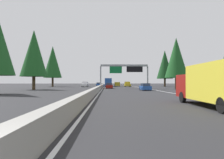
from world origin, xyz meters
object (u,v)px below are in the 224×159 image
(sign_gantry_overhead, at_px, (125,69))
(sedan_far_right, at_px, (145,87))
(conifer_left_near, at_px, (34,53))
(conifer_left_mid, at_px, (53,62))
(oncoming_far, at_px, (98,84))
(oncoming_near, at_px, (85,84))
(pickup_mid_left, at_px, (127,84))
(sedan_near_center, at_px, (109,86))
(conifer_right_far, at_px, (165,65))
(conifer_right_mid, at_px, (176,58))
(minivan_distant_a, at_px, (117,84))
(bus_far_center, at_px, (108,82))
(box_truck_mid_center, at_px, (215,84))

(sign_gantry_overhead, bearing_deg, sedan_far_right, -164.12)
(conifer_left_near, distance_m, conifer_left_mid, 29.39)
(sign_gantry_overhead, xyz_separation_m, oncoming_far, (39.39, 8.80, -4.33))
(sign_gantry_overhead, height_order, oncoming_near, sign_gantry_overhead)
(pickup_mid_left, relative_size, conifer_left_near, 0.42)
(sedan_near_center, height_order, conifer_right_far, conifer_right_far)
(sign_gantry_overhead, bearing_deg, conifer_right_far, -37.18)
(conifer_left_near, bearing_deg, sedan_near_center, -64.83)
(conifer_right_mid, bearing_deg, oncoming_near, 46.91)
(minivan_distant_a, distance_m, conifer_left_mid, 25.56)
(sign_gantry_overhead, relative_size, conifer_left_near, 0.95)
(bus_far_center, distance_m, oncoming_near, 10.56)
(sedan_near_center, xyz_separation_m, pickup_mid_left, (20.00, -6.82, 0.23))
(conifer_right_mid, distance_m, conifer_right_far, 26.82)
(bus_far_center, distance_m, conifer_right_mid, 34.41)
(box_truck_mid_center, height_order, oncoming_near, box_truck_mid_center)
(sedan_far_right, bearing_deg, conifer_left_mid, 40.19)
(pickup_mid_left, xyz_separation_m, conifer_left_near, (-27.94, 23.70, 7.23))
(minivan_distant_a, bearing_deg, sign_gantry_overhead, -178.08)
(minivan_distant_a, bearing_deg, conifer_right_mid, -155.86)
(oncoming_far, xyz_separation_m, conifer_left_mid, (-17.45, 16.05, 8.44))
(oncoming_near, bearing_deg, conifer_right_far, 96.15)
(conifer_right_mid, bearing_deg, sign_gantry_overhead, 72.07)
(minivan_distant_a, relative_size, oncoming_far, 1.14)
(conifer_right_far, distance_m, conifer_left_near, 48.17)
(minivan_distant_a, bearing_deg, oncoming_far, 29.15)
(sedan_near_center, bearing_deg, box_truck_mid_center, -169.92)
(minivan_distant_a, distance_m, bus_far_center, 3.57)
(bus_far_center, xyz_separation_m, pickup_mid_left, (-4.93, -7.00, -0.80))
(minivan_distant_a, bearing_deg, conifer_left_mid, 97.53)
(sedan_near_center, relative_size, minivan_distant_a, 0.88)
(minivan_distant_a, height_order, oncoming_far, minivan_distant_a)
(sedan_near_center, xyz_separation_m, minivan_distant_a, (24.35, -3.26, 0.27))
(pickup_mid_left, height_order, oncoming_far, pickup_mid_left)
(sedan_near_center, height_order, conifer_left_mid, conifer_left_mid)
(oncoming_far, bearing_deg, bus_far_center, 18.26)
(pickup_mid_left, height_order, conifer_right_mid, conifer_right_mid)
(sign_gantry_overhead, height_order, conifer_right_far, conifer_right_far)
(sedan_near_center, xyz_separation_m, conifer_left_near, (-7.93, 16.88, 7.46))
(pickup_mid_left, bearing_deg, sign_gantry_overhead, 172.54)
(bus_far_center, bearing_deg, sedan_near_center, -179.57)
(sign_gantry_overhead, xyz_separation_m, sedan_near_center, (0.76, 4.10, -4.33))
(oncoming_far, bearing_deg, box_truck_mid_center, 8.53)
(sedan_far_right, relative_size, conifer_left_near, 0.33)
(box_truck_mid_center, distance_m, minivan_distant_a, 63.60)
(sedan_far_right, height_order, bus_far_center, bus_far_center)
(minivan_distant_a, bearing_deg, pickup_mid_left, -140.70)
(sedan_far_right, relative_size, minivan_distant_a, 0.88)
(minivan_distant_a, distance_m, conifer_left_near, 38.73)
(sign_gantry_overhead, bearing_deg, box_truck_mid_center, -175.74)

